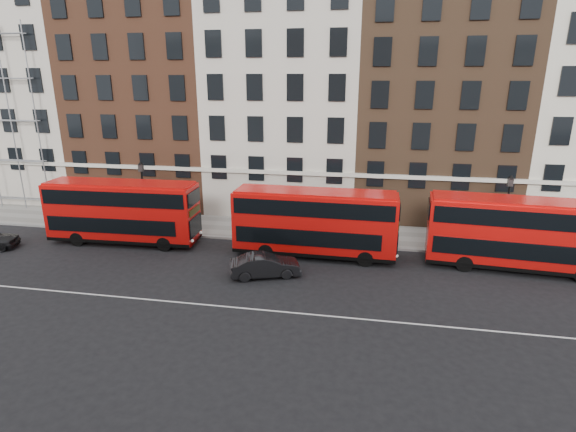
% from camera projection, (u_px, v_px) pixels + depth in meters
% --- Properties ---
extents(ground, '(120.00, 120.00, 0.00)m').
position_uv_depth(ground, '(230.00, 289.00, 25.66)').
color(ground, black).
rests_on(ground, ground).
extents(pavement, '(80.00, 5.00, 0.15)m').
position_uv_depth(pavement, '(270.00, 229.00, 35.50)').
color(pavement, gray).
rests_on(pavement, ground).
extents(kerb, '(80.00, 0.30, 0.16)m').
position_uv_depth(kerb, '(262.00, 240.00, 33.15)').
color(kerb, gray).
rests_on(kerb, ground).
extents(road_centre_line, '(70.00, 0.12, 0.01)m').
position_uv_depth(road_centre_line, '(218.00, 306.00, 23.78)').
color(road_centre_line, white).
rests_on(road_centre_line, ground).
extents(building_terrace, '(64.00, 11.95, 22.00)m').
position_uv_depth(building_terrace, '(283.00, 93.00, 39.47)').
color(building_terrace, beige).
rests_on(building_terrace, ground).
extents(bus_b, '(10.89, 2.94, 4.54)m').
position_uv_depth(bus_b, '(122.00, 211.00, 32.17)').
color(bus_b, red).
rests_on(bus_b, ground).
extents(bus_c, '(10.84, 2.82, 4.53)m').
position_uv_depth(bus_c, '(314.00, 221.00, 29.79)').
color(bus_c, red).
rests_on(bus_c, ground).
extents(bus_d, '(11.02, 3.49, 4.56)m').
position_uv_depth(bus_d, '(519.00, 233.00, 27.61)').
color(bus_d, red).
rests_on(bus_d, ground).
extents(car_front, '(4.50, 2.83, 1.40)m').
position_uv_depth(car_front, '(265.00, 265.00, 27.14)').
color(car_front, black).
rests_on(car_front, ground).
extents(lamp_post_left, '(0.44, 0.44, 5.33)m').
position_uv_depth(lamp_post_left, '(143.00, 192.00, 34.74)').
color(lamp_post_left, black).
rests_on(lamp_post_left, pavement).
extents(lamp_post_right, '(0.44, 0.44, 5.33)m').
position_uv_depth(lamp_post_right, '(506.00, 210.00, 30.09)').
color(lamp_post_right, black).
rests_on(lamp_post_right, pavement).
extents(iron_railings, '(6.60, 0.06, 1.00)m').
position_uv_depth(iron_railings, '(275.00, 214.00, 37.40)').
color(iron_railings, black).
rests_on(iron_railings, pavement).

